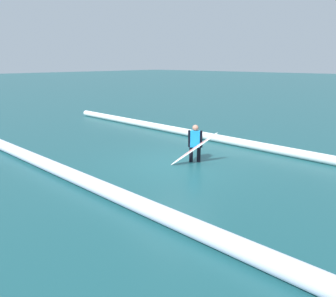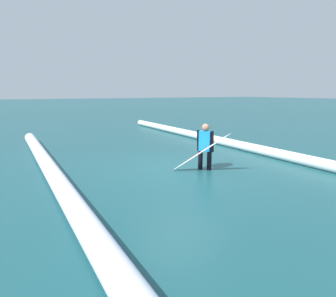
{
  "view_description": "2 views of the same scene",
  "coord_description": "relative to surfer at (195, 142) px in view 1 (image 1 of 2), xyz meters",
  "views": [
    {
      "loc": [
        -7.31,
        8.25,
        3.55
      ],
      "look_at": [
        0.01,
        0.34,
        0.63
      ],
      "focal_mm": 34.37,
      "sensor_mm": 36.0,
      "label": 1
    },
    {
      "loc": [
        -7.26,
        4.46,
        2.29
      ],
      "look_at": [
        -0.63,
        0.72,
        0.81
      ],
      "focal_mm": 31.24,
      "sensor_mm": 36.0,
      "label": 2
    }
  ],
  "objects": [
    {
      "name": "ground_plane",
      "position": [
        0.39,
        0.67,
        -0.76
      ],
      "size": [
        194.94,
        194.94,
        0.0
      ],
      "primitive_type": "plane",
      "color": "#1A5156"
    },
    {
      "name": "surfer",
      "position": [
        0.0,
        0.0,
        0.0
      ],
      "size": [
        0.45,
        0.35,
        1.38
      ],
      "rotation": [
        0.0,
        0.0,
        0.57
      ],
      "color": "black",
      "rests_on": "ground_plane"
    },
    {
      "name": "surfboard",
      "position": [
        -0.18,
        0.28,
        -0.18
      ],
      "size": [
        1.34,
        1.38,
        1.2
      ],
      "color": "white",
      "rests_on": "ground_plane"
    },
    {
      "name": "wave_crest_foreground",
      "position": [
        0.58,
        -3.06,
        -0.59
      ],
      "size": [
        22.68,
        0.63,
        0.35
      ],
      "primitive_type": "cylinder",
      "rotation": [
        0.0,
        1.57,
        -0.01
      ],
      "color": "white",
      "rests_on": "ground_plane"
    },
    {
      "name": "wave_crest_midground",
      "position": [
        -0.41,
        4.15,
        -0.55
      ],
      "size": [
        16.75,
        0.42,
        0.41
      ],
      "primitive_type": "cylinder",
      "rotation": [
        0.0,
        1.57,
        0.0
      ],
      "color": "white",
      "rests_on": "ground_plane"
    }
  ]
}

